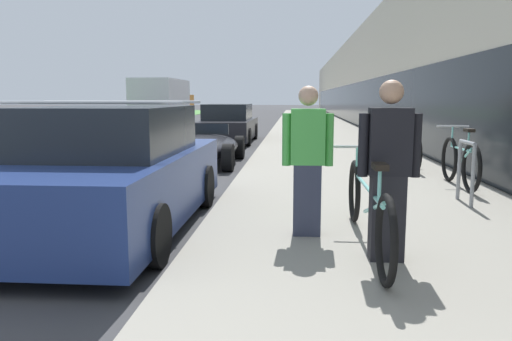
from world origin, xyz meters
TOP-DOWN VIEW (x-y plane):
  - sidewalk_slab at (5.95, 21.00)m, footprint 4.19×70.00m
  - storefront_facade at (13.07, 29.00)m, footprint 10.01×70.00m
  - lawn_strip at (-6.37, 25.00)m, footprint 4.23×70.00m
  - tandem_bicycle at (5.59, 1.50)m, footprint 0.52×2.70m
  - person_rider at (5.71, 1.15)m, footprint 0.53×0.21m
  - person_bystander at (5.03, 1.91)m, footprint 0.52×0.20m
  - bike_rack_hoop at (7.19, 3.64)m, footprint 0.05×0.60m
  - cruiser_bike_nearest at (7.53, 4.93)m, footprint 0.52×1.83m
  - cruiser_bike_middle at (7.22, 7.06)m, footprint 0.52×1.86m
  - parked_sedan_curbside at (2.72, 2.54)m, footprint 2.01×4.34m
  - vintage_roadster_curbside at (2.69, 8.45)m, footprint 1.82×3.91m
  - parked_sedan_far at (2.54, 14.45)m, footprint 1.86×4.71m
  - moving_truck at (-2.52, 24.85)m, footprint 2.26×6.76m

SIDE VIEW (x-z plane):
  - lawn_strip at x=-6.37m, z-range 0.00..0.03m
  - sidewalk_slab at x=5.95m, z-range 0.00..0.16m
  - vintage_roadster_curbside at x=2.69m, z-range -0.07..0.87m
  - cruiser_bike_middle at x=7.22m, z-range 0.08..0.99m
  - tandem_bicycle at x=5.59m, z-range 0.09..0.98m
  - cruiser_bike_nearest at x=7.53m, z-range 0.08..1.03m
  - parked_sedan_far at x=2.54m, z-range -0.05..1.30m
  - bike_rack_hoop at x=7.19m, z-range 0.25..1.09m
  - parked_sedan_curbside at x=2.72m, z-range -0.09..1.44m
  - person_bystander at x=5.03m, z-range 0.16..1.69m
  - person_rider at x=5.71m, z-range 0.16..1.72m
  - moving_truck at x=-2.52m, z-range 0.02..2.60m
  - storefront_facade at x=13.07m, z-range -0.01..5.11m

